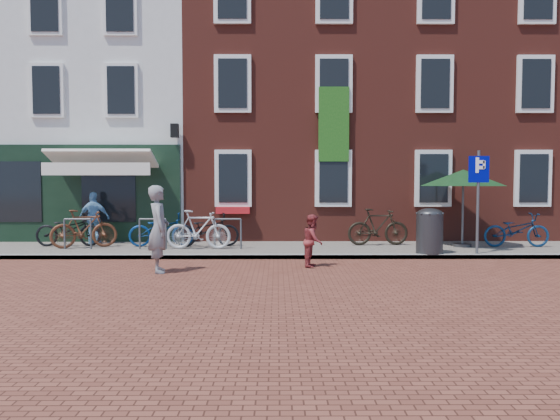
{
  "coord_description": "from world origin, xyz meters",
  "views": [
    {
      "loc": [
        1.82,
        -12.48,
        1.86
      ],
      "look_at": [
        1.89,
        0.58,
        1.17
      ],
      "focal_mm": 33.05,
      "sensor_mm": 36.0,
      "label": 1
    }
  ],
  "objects_px": {
    "parking_sign": "(478,186)",
    "bicycle_6": "(516,230)",
    "bicycle_0": "(68,230)",
    "bicycle_3": "(198,230)",
    "bicycle_5": "(378,227)",
    "woman": "(159,229)",
    "bicycle_2": "(161,230)",
    "bicycle_1": "(84,229)",
    "cafe_person": "(94,218)",
    "litter_bin": "(430,229)",
    "parasol": "(463,175)",
    "boy": "(313,241)",
    "bicycle_4": "(207,230)"
  },
  "relations": [
    {
      "from": "parasol",
      "to": "boy",
      "type": "relative_size",
      "value": 2.05
    },
    {
      "from": "bicycle_0",
      "to": "bicycle_4",
      "type": "bearing_deg",
      "value": -94.82
    },
    {
      "from": "boy",
      "to": "bicycle_2",
      "type": "height_order",
      "value": "boy"
    },
    {
      "from": "cafe_person",
      "to": "bicycle_3",
      "type": "relative_size",
      "value": 0.87
    },
    {
      "from": "parking_sign",
      "to": "bicycle_1",
      "type": "distance_m",
      "value": 10.37
    },
    {
      "from": "litter_bin",
      "to": "parasol",
      "type": "distance_m",
      "value": 2.36
    },
    {
      "from": "bicycle_1",
      "to": "parking_sign",
      "type": "bearing_deg",
      "value": -118.59
    },
    {
      "from": "litter_bin",
      "to": "bicycle_6",
      "type": "bearing_deg",
      "value": 24.75
    },
    {
      "from": "bicycle_4",
      "to": "bicycle_1",
      "type": "bearing_deg",
      "value": 82.01
    },
    {
      "from": "parasol",
      "to": "cafe_person",
      "type": "xyz_separation_m",
      "value": [
        -10.43,
        0.7,
        -1.24
      ]
    },
    {
      "from": "woman",
      "to": "bicycle_1",
      "type": "xyz_separation_m",
      "value": [
        -2.79,
        3.29,
        -0.29
      ]
    },
    {
      "from": "woman",
      "to": "cafe_person",
      "type": "relative_size",
      "value": 1.21
    },
    {
      "from": "parasol",
      "to": "bicycle_4",
      "type": "relative_size",
      "value": 1.34
    },
    {
      "from": "litter_bin",
      "to": "bicycle_6",
      "type": "xyz_separation_m",
      "value": [
        2.77,
        1.28,
        -0.15
      ]
    },
    {
      "from": "boy",
      "to": "bicycle_5",
      "type": "distance_m",
      "value": 3.72
    },
    {
      "from": "woman",
      "to": "bicycle_5",
      "type": "xyz_separation_m",
      "value": [
        5.31,
        3.82,
        -0.29
      ]
    },
    {
      "from": "bicycle_6",
      "to": "parking_sign",
      "type": "bearing_deg",
      "value": 131.08
    },
    {
      "from": "bicycle_3",
      "to": "bicycle_4",
      "type": "height_order",
      "value": "bicycle_3"
    },
    {
      "from": "bicycle_5",
      "to": "parking_sign",
      "type": "bearing_deg",
      "value": -133.32
    },
    {
      "from": "bicycle_2",
      "to": "bicycle_4",
      "type": "relative_size",
      "value": 1.0
    },
    {
      "from": "bicycle_5",
      "to": "bicycle_6",
      "type": "bearing_deg",
      "value": -100.3
    },
    {
      "from": "bicycle_2",
      "to": "cafe_person",
      "type": "bearing_deg",
      "value": 65.15
    },
    {
      "from": "woman",
      "to": "boy",
      "type": "xyz_separation_m",
      "value": [
        3.26,
        0.72,
        -0.32
      ]
    },
    {
      "from": "bicycle_0",
      "to": "parking_sign",
      "type": "bearing_deg",
      "value": -101.25
    },
    {
      "from": "bicycle_0",
      "to": "bicycle_3",
      "type": "bearing_deg",
      "value": -102.48
    },
    {
      "from": "bicycle_2",
      "to": "bicycle_3",
      "type": "distance_m",
      "value": 1.25
    },
    {
      "from": "bicycle_6",
      "to": "bicycle_5",
      "type": "bearing_deg",
      "value": 84.82
    },
    {
      "from": "cafe_person",
      "to": "bicycle_6",
      "type": "xyz_separation_m",
      "value": [
        11.88,
        -0.82,
        -0.28
      ]
    },
    {
      "from": "bicycle_0",
      "to": "bicycle_2",
      "type": "relative_size",
      "value": 1.0
    },
    {
      "from": "parking_sign",
      "to": "bicycle_3",
      "type": "distance_m",
      "value": 7.24
    },
    {
      "from": "parking_sign",
      "to": "bicycle_1",
      "type": "bearing_deg",
      "value": 173.21
    },
    {
      "from": "bicycle_0",
      "to": "bicycle_4",
      "type": "distance_m",
      "value": 3.86
    },
    {
      "from": "litter_bin",
      "to": "cafe_person",
      "type": "relative_size",
      "value": 0.8
    },
    {
      "from": "parking_sign",
      "to": "cafe_person",
      "type": "relative_size",
      "value": 1.71
    },
    {
      "from": "bicycle_2",
      "to": "bicycle_6",
      "type": "relative_size",
      "value": 1.0
    },
    {
      "from": "litter_bin",
      "to": "cafe_person",
      "type": "height_order",
      "value": "cafe_person"
    },
    {
      "from": "woman",
      "to": "bicycle_1",
      "type": "relative_size",
      "value": 1.05
    },
    {
      "from": "litter_bin",
      "to": "bicycle_5",
      "type": "xyz_separation_m",
      "value": [
        -0.96,
        1.69,
        -0.1
      ]
    },
    {
      "from": "woman",
      "to": "bicycle_2",
      "type": "xyz_separation_m",
      "value": [
        -0.75,
        3.59,
        -0.34
      ]
    },
    {
      "from": "cafe_person",
      "to": "parasol",
      "type": "bearing_deg",
      "value": 177.69
    },
    {
      "from": "litter_bin",
      "to": "woman",
      "type": "distance_m",
      "value": 6.62
    },
    {
      "from": "parking_sign",
      "to": "bicycle_6",
      "type": "height_order",
      "value": "parking_sign"
    },
    {
      "from": "parasol",
      "to": "woman",
      "type": "xyz_separation_m",
      "value": [
        -7.6,
        -3.53,
        -1.18
      ]
    },
    {
      "from": "bicycle_1",
      "to": "bicycle_2",
      "type": "bearing_deg",
      "value": -103.32
    },
    {
      "from": "litter_bin",
      "to": "bicycle_0",
      "type": "bearing_deg",
      "value": 171.07
    },
    {
      "from": "parking_sign",
      "to": "bicycle_3",
      "type": "bearing_deg",
      "value": 172.36
    },
    {
      "from": "bicycle_5",
      "to": "bicycle_6",
      "type": "height_order",
      "value": "bicycle_5"
    },
    {
      "from": "woman",
      "to": "bicycle_2",
      "type": "relative_size",
      "value": 1.02
    },
    {
      "from": "bicycle_0",
      "to": "parasol",
      "type": "bearing_deg",
      "value": -93.57
    },
    {
      "from": "cafe_person",
      "to": "bicycle_6",
      "type": "height_order",
      "value": "cafe_person"
    }
  ]
}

